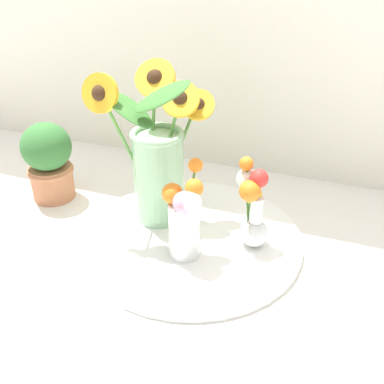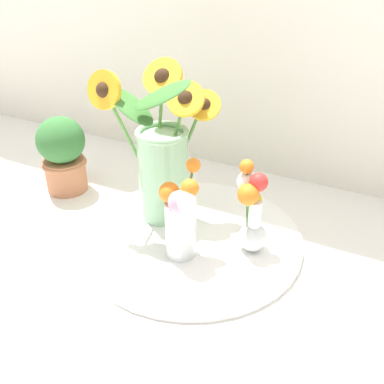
{
  "view_description": "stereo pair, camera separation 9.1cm",
  "coord_description": "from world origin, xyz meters",
  "px_view_note": "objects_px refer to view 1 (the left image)",
  "views": [
    {
      "loc": [
        0.29,
        -0.66,
        0.59
      ],
      "look_at": [
        0.03,
        0.08,
        0.13
      ],
      "focal_mm": 42.0,
      "sensor_mm": 36.0,
      "label": 1
    },
    {
      "loc": [
        0.38,
        -0.62,
        0.59
      ],
      "look_at": [
        0.03,
        0.08,
        0.13
      ],
      "focal_mm": 42.0,
      "sensor_mm": 36.0,
      "label": 2
    }
  ],
  "objects_px": {
    "vase_small_center": "(185,217)",
    "vase_bulb_right": "(253,205)",
    "serving_tray": "(192,238)",
    "mason_jar_sunflowers": "(158,162)",
    "potted_plant": "(49,160)"
  },
  "relations": [
    {
      "from": "mason_jar_sunflowers",
      "to": "potted_plant",
      "type": "xyz_separation_m",
      "value": [
        -0.3,
        0.01,
        -0.05
      ]
    },
    {
      "from": "mason_jar_sunflowers",
      "to": "vase_small_center",
      "type": "distance_m",
      "value": 0.16
    },
    {
      "from": "mason_jar_sunflowers",
      "to": "vase_bulb_right",
      "type": "height_order",
      "value": "mason_jar_sunflowers"
    },
    {
      "from": "mason_jar_sunflowers",
      "to": "potted_plant",
      "type": "height_order",
      "value": "mason_jar_sunflowers"
    },
    {
      "from": "vase_small_center",
      "to": "vase_bulb_right",
      "type": "xyz_separation_m",
      "value": [
        0.11,
        0.09,
        -0.0
      ]
    },
    {
      "from": "vase_small_center",
      "to": "vase_bulb_right",
      "type": "relative_size",
      "value": 1.09
    },
    {
      "from": "serving_tray",
      "to": "vase_small_center",
      "type": "bearing_deg",
      "value": -82.34
    },
    {
      "from": "serving_tray",
      "to": "vase_bulb_right",
      "type": "height_order",
      "value": "vase_bulb_right"
    },
    {
      "from": "serving_tray",
      "to": "mason_jar_sunflowers",
      "type": "distance_m",
      "value": 0.18
    },
    {
      "from": "mason_jar_sunflowers",
      "to": "vase_small_center",
      "type": "bearing_deg",
      "value": -48.01
    },
    {
      "from": "serving_tray",
      "to": "potted_plant",
      "type": "distance_m",
      "value": 0.41
    },
    {
      "from": "vase_small_center",
      "to": "potted_plant",
      "type": "height_order",
      "value": "vase_small_center"
    },
    {
      "from": "mason_jar_sunflowers",
      "to": "vase_bulb_right",
      "type": "bearing_deg",
      "value": -7.2
    },
    {
      "from": "potted_plant",
      "to": "serving_tray",
      "type": "bearing_deg",
      "value": -8.73
    },
    {
      "from": "serving_tray",
      "to": "vase_small_center",
      "type": "distance_m",
      "value": 0.12
    }
  ]
}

